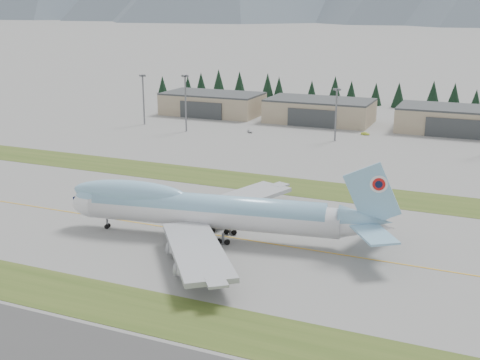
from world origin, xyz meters
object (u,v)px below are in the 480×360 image
at_px(boeing_747_freighter, 208,210).
at_px(hangar_center, 320,111).
at_px(service_vehicle_a, 250,132).
at_px(hangar_right, 456,120).
at_px(hangar_left, 213,104).
at_px(service_vehicle_b, 365,135).

relative_size(boeing_747_freighter, hangar_center, 1.63).
bearing_deg(hangar_center, boeing_747_freighter, -83.88).
relative_size(boeing_747_freighter, service_vehicle_a, 20.70).
distance_m(hangar_center, hangar_right, 60.00).
bearing_deg(hangar_left, boeing_747_freighter, -64.88).
bearing_deg(boeing_747_freighter, hangar_right, 65.00).
bearing_deg(service_vehicle_a, hangar_center, 25.49).
relative_size(hangar_left, hangar_center, 1.00).
distance_m(hangar_left, service_vehicle_a, 49.21).
height_order(hangar_right, service_vehicle_b, hangar_right).
xyz_separation_m(hangar_center, service_vehicle_a, (-20.77, -34.94, -5.39)).
bearing_deg(hangar_right, hangar_left, 180.00).
distance_m(boeing_747_freighter, hangar_right, 158.20).
bearing_deg(hangar_center, hangar_right, 0.00).
bearing_deg(service_vehicle_b, boeing_747_freighter, -178.62).
relative_size(boeing_747_freighter, service_vehicle_b, 21.95).
relative_size(service_vehicle_a, service_vehicle_b, 1.06).
bearing_deg(service_vehicle_b, service_vehicle_a, 112.34).
xyz_separation_m(hangar_center, hangar_right, (60.00, 0.00, 0.00)).
xyz_separation_m(boeing_747_freighter, service_vehicle_b, (9.52, 131.17, -6.76)).
xyz_separation_m(hangar_center, service_vehicle_b, (25.82, -20.87, -5.39)).
height_order(boeing_747_freighter, service_vehicle_a, boeing_747_freighter).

